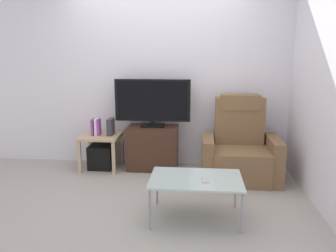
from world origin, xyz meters
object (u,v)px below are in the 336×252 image
at_px(subwoofer_box, 102,156).
at_px(book_middle, 97,127).
at_px(cell_phone, 205,180).
at_px(tv_stand, 153,148).
at_px(book_leftmost, 93,127).
at_px(coffee_table, 196,181).
at_px(side_table, 101,140).
at_px(television, 152,102).
at_px(game_console, 111,127).
at_px(book_rightmost, 99,127).
at_px(recliner_armchair, 240,150).

height_order(subwoofer_box, book_middle, book_middle).
bearing_deg(subwoofer_box, cell_phone, -44.88).
distance_m(tv_stand, book_leftmost, 0.89).
xyz_separation_m(coffee_table, cell_phone, (0.09, -0.05, 0.03)).
bearing_deg(coffee_table, side_table, 134.38).
xyz_separation_m(television, book_leftmost, (-0.83, -0.08, -0.36)).
bearing_deg(game_console, subwoofer_box, -176.05).
relative_size(television, side_table, 1.94).
bearing_deg(cell_phone, side_table, 131.75).
distance_m(tv_stand, coffee_table, 1.57).
bearing_deg(book_middle, television, 6.05).
relative_size(subwoofer_box, cell_phone, 2.22).
distance_m(tv_stand, cell_phone, 1.65).
bearing_deg(book_leftmost, book_rightmost, 0.00).
distance_m(television, coffee_table, 1.68).
bearing_deg(game_console, cell_phone, -48.09).
relative_size(tv_stand, subwoofer_box, 2.11).
bearing_deg(subwoofer_box, recliner_armchair, -6.53).
relative_size(side_table, book_middle, 2.34).
height_order(tv_stand, television, television).
xyz_separation_m(tv_stand, book_leftmost, (-0.83, -0.06, 0.30)).
relative_size(book_leftmost, coffee_table, 0.25).
xyz_separation_m(recliner_armchair, book_middle, (-1.97, 0.20, 0.23)).
distance_m(television, game_console, 0.69).
xyz_separation_m(side_table, book_middle, (-0.05, -0.02, 0.19)).
distance_m(book_leftmost, cell_phone, 2.11).
bearing_deg(game_console, book_middle, -171.21).
height_order(coffee_table, cell_phone, cell_phone).
distance_m(television, cell_phone, 1.75).
bearing_deg(side_table, coffee_table, -45.62).
xyz_separation_m(game_console, cell_phone, (1.30, -1.45, -0.18)).
bearing_deg(book_rightmost, side_table, 51.14).
bearing_deg(recliner_armchair, game_console, 162.71).
bearing_deg(side_table, subwoofer_box, 146.31).
height_order(book_middle, cell_phone, book_middle).
relative_size(television, cell_phone, 6.98).
height_order(book_middle, game_console, same).
relative_size(recliner_armchair, subwoofer_box, 3.25).
height_order(recliner_armchair, book_leftmost, recliner_armchair).
bearing_deg(tv_stand, book_rightmost, -175.11).
distance_m(television, recliner_armchair, 1.35).
bearing_deg(tv_stand, recliner_armchair, -12.56).
bearing_deg(subwoofer_box, tv_stand, 3.45).
xyz_separation_m(book_rightmost, game_console, (0.16, 0.03, 0.00)).
relative_size(recliner_armchair, game_console, 4.66).
xyz_separation_m(tv_stand, book_middle, (-0.78, -0.06, 0.30)).
xyz_separation_m(recliner_armchair, book_rightmost, (-1.93, 0.20, 0.23)).
distance_m(game_console, coffee_table, 1.86).
xyz_separation_m(side_table, game_console, (0.14, 0.01, 0.19)).
relative_size(television, book_rightmost, 4.53).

